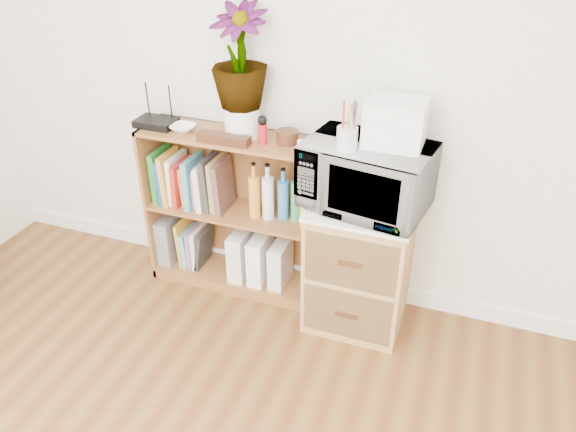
% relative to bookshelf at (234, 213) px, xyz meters
% --- Properties ---
extents(skirting_board, '(4.00, 0.02, 0.10)m').
position_rel_bookshelf_xyz_m(skirting_board, '(0.35, 0.14, -0.42)').
color(skirting_board, white).
rests_on(skirting_board, ground).
extents(bookshelf, '(1.00, 0.30, 0.95)m').
position_rel_bookshelf_xyz_m(bookshelf, '(0.00, 0.00, 0.00)').
color(bookshelf, brown).
rests_on(bookshelf, ground).
extents(wicker_unit, '(0.50, 0.45, 0.70)m').
position_rel_bookshelf_xyz_m(wicker_unit, '(0.75, -0.08, -0.12)').
color(wicker_unit, '#9E7542').
rests_on(wicker_unit, ground).
extents(microwave, '(0.64, 0.49, 0.33)m').
position_rel_bookshelf_xyz_m(microwave, '(0.75, -0.08, 0.41)').
color(microwave, white).
rests_on(microwave, wicker_unit).
extents(pen_cup, '(0.10, 0.10, 0.10)m').
position_rel_bookshelf_xyz_m(pen_cup, '(0.67, -0.17, 0.62)').
color(pen_cup, silver).
rests_on(pen_cup, microwave).
extents(small_appliance, '(0.27, 0.22, 0.21)m').
position_rel_bookshelf_xyz_m(small_appliance, '(0.86, -0.04, 0.68)').
color(small_appliance, white).
rests_on(small_appliance, microwave).
extents(router, '(0.21, 0.15, 0.04)m').
position_rel_bookshelf_xyz_m(router, '(-0.43, -0.02, 0.49)').
color(router, black).
rests_on(router, bookshelf).
extents(white_bowl, '(0.13, 0.13, 0.03)m').
position_rel_bookshelf_xyz_m(white_bowl, '(-0.26, -0.03, 0.49)').
color(white_bowl, white).
rests_on(white_bowl, bookshelf).
extents(plant_pot, '(0.18, 0.18, 0.16)m').
position_rel_bookshelf_xyz_m(plant_pot, '(0.07, 0.02, 0.55)').
color(plant_pot, white).
rests_on(plant_pot, bookshelf).
extents(potted_plant, '(0.28, 0.28, 0.51)m').
position_rel_bookshelf_xyz_m(potted_plant, '(0.07, 0.02, 0.88)').
color(potted_plant, '#347D32').
rests_on(potted_plant, plant_pot).
extents(trinket_box, '(0.28, 0.07, 0.04)m').
position_rel_bookshelf_xyz_m(trinket_box, '(0.01, -0.10, 0.50)').
color(trinket_box, '#33180D').
rests_on(trinket_box, bookshelf).
extents(kokeshi_doll, '(0.05, 0.05, 0.10)m').
position_rel_bookshelf_xyz_m(kokeshi_doll, '(0.20, -0.04, 0.53)').
color(kokeshi_doll, '#AA141D').
rests_on(kokeshi_doll, bookshelf).
extents(wooden_bowl, '(0.11, 0.11, 0.07)m').
position_rel_bookshelf_xyz_m(wooden_bowl, '(0.32, 0.01, 0.51)').
color(wooden_bowl, '#35200E').
rests_on(wooden_bowl, bookshelf).
extents(paint_jars, '(0.10, 0.04, 0.05)m').
position_rel_bookshelf_xyz_m(paint_jars, '(0.45, -0.09, 0.50)').
color(paint_jars, pink).
rests_on(paint_jars, bookshelf).
extents(file_box, '(0.09, 0.23, 0.29)m').
position_rel_bookshelf_xyz_m(file_box, '(-0.44, 0.00, -0.26)').
color(file_box, slate).
rests_on(file_box, bookshelf).
extents(magazine_holder_left, '(0.09, 0.23, 0.29)m').
position_rel_bookshelf_xyz_m(magazine_holder_left, '(0.04, -0.01, -0.26)').
color(magazine_holder_left, silver).
rests_on(magazine_holder_left, bookshelf).
extents(magazine_holder_mid, '(0.09, 0.23, 0.28)m').
position_rel_bookshelf_xyz_m(magazine_holder_mid, '(0.16, -0.01, -0.26)').
color(magazine_holder_mid, white).
rests_on(magazine_holder_mid, bookshelf).
extents(magazine_holder_right, '(0.08, 0.21, 0.27)m').
position_rel_bookshelf_xyz_m(magazine_holder_right, '(0.28, -0.01, -0.27)').
color(magazine_holder_right, silver).
rests_on(magazine_holder_right, bookshelf).
extents(cookbooks, '(0.43, 0.20, 0.31)m').
position_rel_bookshelf_xyz_m(cookbooks, '(-0.25, 0.00, 0.16)').
color(cookbooks, '#1D6F23').
rests_on(cookbooks, bookshelf).
extents(liquor_bottles, '(0.45, 0.07, 0.31)m').
position_rel_bookshelf_xyz_m(liquor_bottles, '(0.33, 0.00, 0.17)').
color(liquor_bottles, orange).
rests_on(liquor_bottles, bookshelf).
extents(lower_books, '(0.17, 0.19, 0.29)m').
position_rel_bookshelf_xyz_m(lower_books, '(-0.28, 0.00, -0.28)').
color(lower_books, gold).
rests_on(lower_books, bookshelf).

